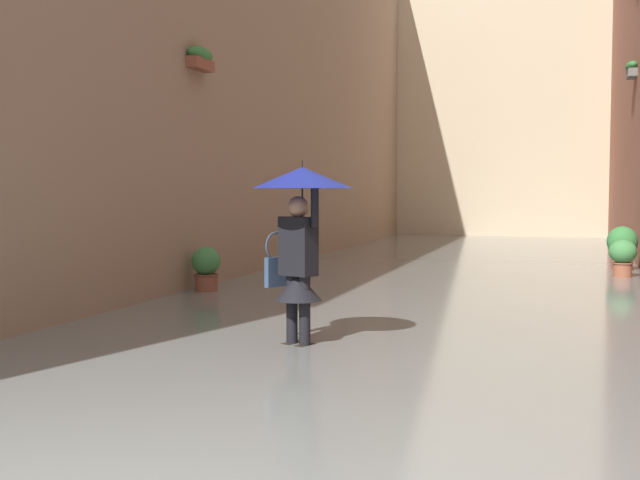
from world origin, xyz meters
TOP-DOWN VIEW (x-y plane):
  - ground_plane at (0.00, -13.05)m, footprint 65.25×65.25m
  - flood_water at (0.00, -13.05)m, footprint 8.19×32.10m
  - building_facade_right at (4.60, -13.04)m, footprint 2.04×30.10m
  - building_facade_far at (0.00, -27.00)m, footprint 10.99×1.80m
  - person_wading at (0.52, -4.82)m, footprint 1.05×1.05m
  - potted_plant_far_right at (3.38, -8.69)m, footprint 0.47×0.47m
  - potted_plant_mid_left at (-3.31, -14.26)m, footprint 0.61×0.61m
  - potted_plant_near_left at (-3.22, -12.86)m, footprint 0.51×0.51m

SIDE VIEW (x-z plane):
  - ground_plane at x=0.00m, z-range 0.00..0.00m
  - flood_water at x=0.00m, z-range 0.00..0.10m
  - potted_plant_far_right at x=3.38m, z-range 0.04..0.85m
  - potted_plant_near_left at x=-3.22m, z-range 0.07..0.86m
  - potted_plant_mid_left at x=-3.31m, z-range 0.07..1.06m
  - person_wading at x=0.52m, z-range 0.43..2.45m
  - building_facade_far at x=0.00m, z-range 0.00..9.70m
  - building_facade_right at x=4.60m, z-range 0.00..10.37m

